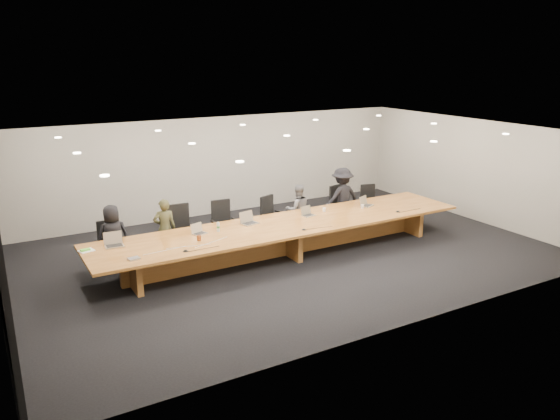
{
  "coord_description": "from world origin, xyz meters",
  "views": [
    {
      "loc": [
        -6.05,
        -10.29,
        4.48
      ],
      "look_at": [
        0.0,
        0.3,
        1.0
      ],
      "focal_mm": 35.0,
      "sensor_mm": 36.0,
      "label": 1
    }
  ],
  "objects_px": {
    "person_a": "(113,236)",
    "mic_right": "(398,211)",
    "chair_mid_left": "(224,223)",
    "paper_cup_far": "(362,206)",
    "conference_table": "(286,233)",
    "amber_mug": "(199,238)",
    "mic_center": "(304,229)",
    "laptop_e": "(367,201)",
    "chair_left": "(182,230)",
    "paper_cup_near": "(324,210)",
    "chair_far_left": "(110,244)",
    "laptop_d": "(309,211)",
    "chair_right": "(341,205)",
    "person_b": "(165,229)",
    "water_bottle": "(218,227)",
    "mic_left": "(186,251)",
    "laptop_b": "(200,229)",
    "chair_mid_right": "(273,217)",
    "person_d": "(342,197)",
    "av_box": "(134,259)",
    "chair_far_right": "(370,203)",
    "laptop_c": "(250,218)",
    "person_c": "(298,210)",
    "laptop_a": "(114,240)"
  },
  "relations": [
    {
      "from": "chair_mid_left",
      "to": "person_c",
      "type": "xyz_separation_m",
      "value": [
        2.01,
        -0.12,
        0.1
      ]
    },
    {
      "from": "person_c",
      "to": "mic_center",
      "type": "relative_size",
      "value": 12.03
    },
    {
      "from": "chair_far_left",
      "to": "mic_center",
      "type": "xyz_separation_m",
      "value": [
        3.79,
        -1.92,
        0.26
      ]
    },
    {
      "from": "laptop_a",
      "to": "laptop_e",
      "type": "xyz_separation_m",
      "value": [
        6.36,
        -0.11,
        -0.02
      ]
    },
    {
      "from": "laptop_c",
      "to": "chair_mid_right",
      "type": "bearing_deg",
      "value": 26.84
    },
    {
      "from": "laptop_e",
      "to": "paper_cup_far",
      "type": "distance_m",
      "value": 0.26
    },
    {
      "from": "paper_cup_far",
      "to": "chair_far_left",
      "type": "bearing_deg",
      "value": 169.23
    },
    {
      "from": "person_a",
      "to": "mic_right",
      "type": "bearing_deg",
      "value": 164.18
    },
    {
      "from": "laptop_e",
      "to": "chair_far_left",
      "type": "bearing_deg",
      "value": 147.72
    },
    {
      "from": "person_c",
      "to": "water_bottle",
      "type": "height_order",
      "value": "person_c"
    },
    {
      "from": "person_d",
      "to": "mic_center",
      "type": "xyz_separation_m",
      "value": [
        -2.3,
        -1.74,
        -0.04
      ]
    },
    {
      "from": "person_d",
      "to": "amber_mug",
      "type": "relative_size",
      "value": 14.42
    },
    {
      "from": "laptop_b",
      "to": "laptop_c",
      "type": "bearing_deg",
      "value": -13.41
    },
    {
      "from": "mic_center",
      "to": "laptop_e",
      "type": "bearing_deg",
      "value": 19.5
    },
    {
      "from": "chair_mid_right",
      "to": "mic_center",
      "type": "bearing_deg",
      "value": -117.71
    },
    {
      "from": "av_box",
      "to": "chair_far_right",
      "type": "bearing_deg",
      "value": 6.43
    },
    {
      "from": "chair_mid_left",
      "to": "paper_cup_far",
      "type": "height_order",
      "value": "chair_mid_left"
    },
    {
      "from": "chair_mid_right",
      "to": "laptop_e",
      "type": "bearing_deg",
      "value": -44.08
    },
    {
      "from": "chair_far_left",
      "to": "mic_left",
      "type": "distance_m",
      "value": 2.2
    },
    {
      "from": "chair_left",
      "to": "laptop_d",
      "type": "bearing_deg",
      "value": -13.78
    },
    {
      "from": "water_bottle",
      "to": "paper_cup_far",
      "type": "relative_size",
      "value": 2.26
    },
    {
      "from": "chair_left",
      "to": "water_bottle",
      "type": "xyz_separation_m",
      "value": [
        0.5,
        -0.95,
        0.26
      ]
    },
    {
      "from": "conference_table",
      "to": "chair_mid_left",
      "type": "bearing_deg",
      "value": 128.28
    },
    {
      "from": "chair_left",
      "to": "mic_center",
      "type": "relative_size",
      "value": 10.8
    },
    {
      "from": "chair_far_left",
      "to": "mic_left",
      "type": "bearing_deg",
      "value": -63.05
    },
    {
      "from": "chair_far_left",
      "to": "mic_right",
      "type": "height_order",
      "value": "chair_far_left"
    },
    {
      "from": "person_b",
      "to": "chair_mid_left",
      "type": "bearing_deg",
      "value": -167.0
    },
    {
      "from": "paper_cup_near",
      "to": "paper_cup_far",
      "type": "relative_size",
      "value": 1.02
    },
    {
      "from": "laptop_e",
      "to": "paper_cup_near",
      "type": "height_order",
      "value": "laptop_e"
    },
    {
      "from": "chair_right",
      "to": "mic_center",
      "type": "height_order",
      "value": "chair_right"
    },
    {
      "from": "chair_right",
      "to": "person_b",
      "type": "height_order",
      "value": "person_b"
    },
    {
      "from": "chair_right",
      "to": "person_b",
      "type": "distance_m",
      "value": 4.94
    },
    {
      "from": "water_bottle",
      "to": "chair_mid_right",
      "type": "bearing_deg",
      "value": 27.67
    },
    {
      "from": "chair_mid_left",
      "to": "paper_cup_near",
      "type": "xyz_separation_m",
      "value": [
        2.31,
        -0.87,
        0.23
      ]
    },
    {
      "from": "person_b",
      "to": "laptop_c",
      "type": "relative_size",
      "value": 3.81
    },
    {
      "from": "chair_mid_left",
      "to": "paper_cup_far",
      "type": "bearing_deg",
      "value": -14.07
    },
    {
      "from": "chair_far_left",
      "to": "laptop_d",
      "type": "bearing_deg",
      "value": -14.74
    },
    {
      "from": "person_a",
      "to": "mic_right",
      "type": "relative_size",
      "value": 11.94
    },
    {
      "from": "paper_cup_near",
      "to": "laptop_c",
      "type": "bearing_deg",
      "value": -179.94
    },
    {
      "from": "person_a",
      "to": "paper_cup_near",
      "type": "distance_m",
      "value": 5.02
    },
    {
      "from": "chair_left",
      "to": "laptop_d",
      "type": "xyz_separation_m",
      "value": [
        2.87,
        -0.93,
        0.27
      ]
    },
    {
      "from": "paper_cup_far",
      "to": "amber_mug",
      "type": "bearing_deg",
      "value": -176.3
    },
    {
      "from": "chair_far_left",
      "to": "laptop_c",
      "type": "height_order",
      "value": "laptop_c"
    },
    {
      "from": "chair_left",
      "to": "amber_mug",
      "type": "relative_size",
      "value": 10.63
    },
    {
      "from": "laptop_c",
      "to": "mic_right",
      "type": "xyz_separation_m",
      "value": [
        3.61,
        -0.93,
        -0.13
      ]
    },
    {
      "from": "chair_far_left",
      "to": "laptop_d",
      "type": "xyz_separation_m",
      "value": [
        4.48,
        -1.05,
        0.36
      ]
    },
    {
      "from": "laptop_d",
      "to": "mic_center",
      "type": "relative_size",
      "value": 2.71
    },
    {
      "from": "person_d",
      "to": "laptop_d",
      "type": "relative_size",
      "value": 5.41
    },
    {
      "from": "chair_left",
      "to": "paper_cup_near",
      "type": "distance_m",
      "value": 3.5
    },
    {
      "from": "laptop_b",
      "to": "paper_cup_near",
      "type": "relative_size",
      "value": 3.25
    }
  ]
}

